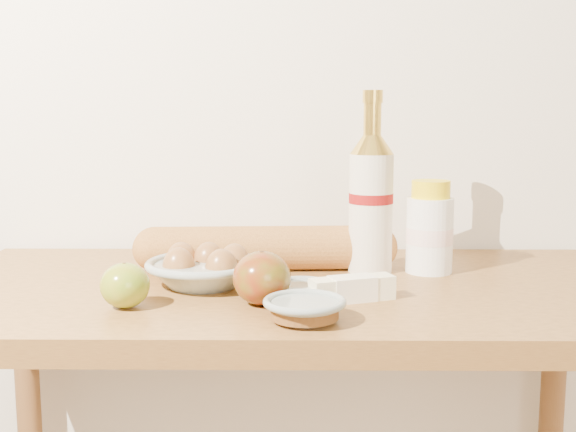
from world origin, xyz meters
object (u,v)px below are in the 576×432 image
at_px(bourbon_bottle, 371,199).
at_px(egg_bowl, 204,269).
at_px(cream_bottle, 430,230).
at_px(table, 288,354).
at_px(baguette, 266,248).

distance_m(bourbon_bottle, egg_bowl, 0.32).
relative_size(cream_bottle, egg_bowl, 0.76).
height_order(table, bourbon_bottle, bourbon_bottle).
relative_size(egg_bowl, baguette, 0.45).
distance_m(table, bourbon_bottle, 0.31).
bearing_deg(egg_bowl, cream_bottle, 14.74).
distance_m(bourbon_bottle, baguette, 0.21).
bearing_deg(cream_bottle, egg_bowl, -161.76).
bearing_deg(table, bourbon_bottle, 32.25).
xyz_separation_m(cream_bottle, egg_bowl, (-0.39, -0.10, -0.05)).
bearing_deg(table, baguette, 111.65).
height_order(bourbon_bottle, cream_bottle, bourbon_bottle).
bearing_deg(bourbon_bottle, table, -157.26).
height_order(table, cream_bottle, cream_bottle).
bearing_deg(cream_bottle, table, -156.94).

